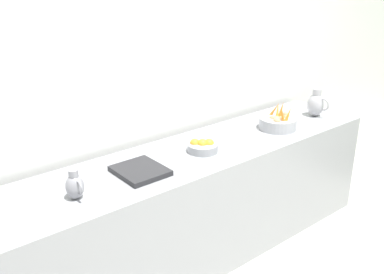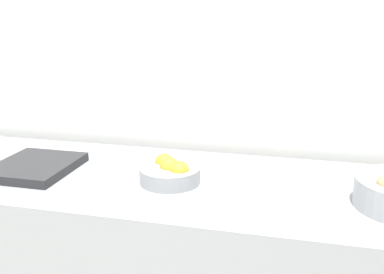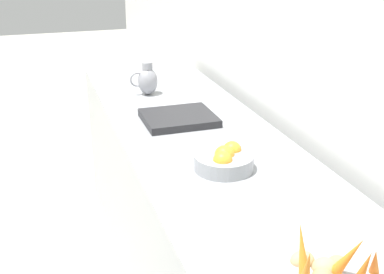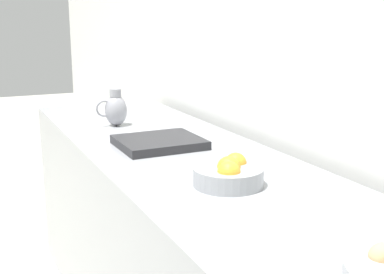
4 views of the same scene
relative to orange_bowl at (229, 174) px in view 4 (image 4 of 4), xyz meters
name	(u,v)px [view 4 (image 4 of 4)]	position (x,y,z in m)	size (l,w,h in m)	color
orange_bowl	(229,174)	(0.00, 0.00, 0.00)	(0.23, 0.23, 0.10)	gray
metal_pitcher_short	(116,109)	(0.06, -1.05, 0.05)	(0.16, 0.11, 0.19)	gray
counter_sink_basin	(159,142)	(0.02, -0.56, -0.02)	(0.34, 0.30, 0.04)	#232326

